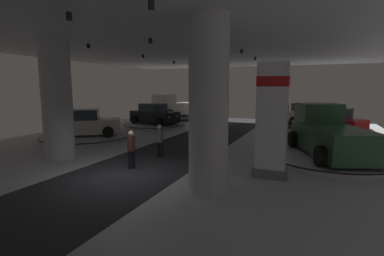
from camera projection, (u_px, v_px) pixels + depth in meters
name	position (u px, v px, depth m)	size (l,w,h in m)	color
ground	(122.00, 176.00, 11.04)	(24.00, 44.00, 0.06)	silver
ceiling_with_spotlights	(117.00, 25.00, 10.27)	(24.00, 44.00, 0.39)	silver
column_right	(209.00, 107.00, 8.97)	(1.25, 1.25, 5.50)	silver
column_left	(57.00, 100.00, 13.41)	(1.36, 1.36, 5.50)	silver
brand_sign_pylon	(272.00, 119.00, 10.54)	(1.27, 0.65, 4.25)	slate
display_platform_deep_right	(303.00, 124.00, 25.14)	(5.12, 5.12, 0.25)	#333338
display_car_deep_right	(304.00, 114.00, 25.03)	(4.52, 3.74, 1.71)	silver
display_platform_mid_right	(330.00, 158.00, 13.24)	(5.68, 5.68, 0.24)	silver
pickup_truck_mid_right	(329.00, 134.00, 13.41)	(4.03, 5.70, 2.30)	#2D5638
display_platform_far_left	(155.00, 125.00, 24.52)	(5.20, 5.20, 0.28)	#B7B7BC
display_car_far_left	(154.00, 115.00, 24.41)	(4.52, 3.03, 1.71)	black
display_platform_mid_left	(87.00, 137.00, 18.83)	(5.64, 5.64, 0.23)	#B7B7BC
display_car_mid_left	(85.00, 124.00, 18.70)	(4.47, 3.89, 1.71)	silver
display_platform_far_right	(329.00, 135.00, 19.30)	(5.71, 5.71, 0.28)	#B7B7BC
display_car_far_right	(330.00, 122.00, 19.15)	(4.49, 3.84, 1.71)	red
display_platform_deep_left	(177.00, 117.00, 30.74)	(5.68, 5.68, 0.33)	#333338
pickup_truck_deep_left	(174.00, 107.00, 30.37)	(4.27, 5.70, 2.30)	silver
visitor_walking_near	(160.00, 139.00, 13.78)	(0.32, 0.32, 1.59)	black
visitor_walking_far	(131.00, 147.00, 11.84)	(0.32, 0.32, 1.59)	black
stanchion_a	(130.00, 146.00, 14.64)	(0.28, 0.28, 1.01)	#333338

